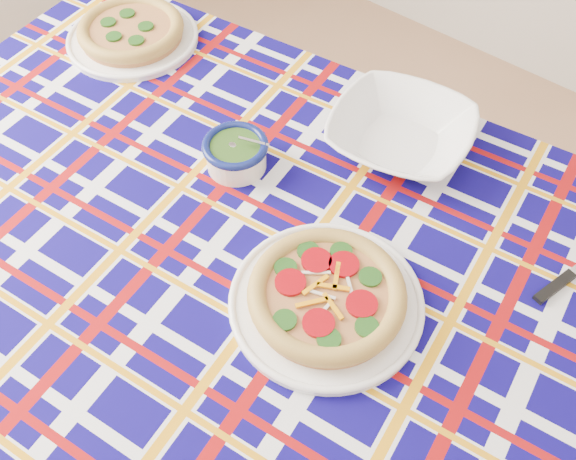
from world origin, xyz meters
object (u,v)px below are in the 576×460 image
Objects in this scene: main_focaccia_plate at (327,295)px; serving_bowl at (401,134)px; pesto_bowl at (236,152)px; dining_table at (260,275)px.

serving_bowl is at bearing 106.12° from main_focaccia_plate.
pesto_bowl is 0.29m from serving_bowl.
dining_table is 13.94× the size of pesto_bowl.
serving_bowl is (0.19, 0.22, -0.00)m from pesto_bowl.
pesto_bowl is at bearing -131.17° from serving_bowl.
main_focaccia_plate is 0.32m from pesto_bowl.
pesto_bowl reaches higher than serving_bowl.
dining_table is 5.35× the size of main_focaccia_plate.
main_focaccia_plate is at bearing -23.39° from pesto_bowl.
serving_bowl is (0.04, 0.34, 0.10)m from dining_table.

